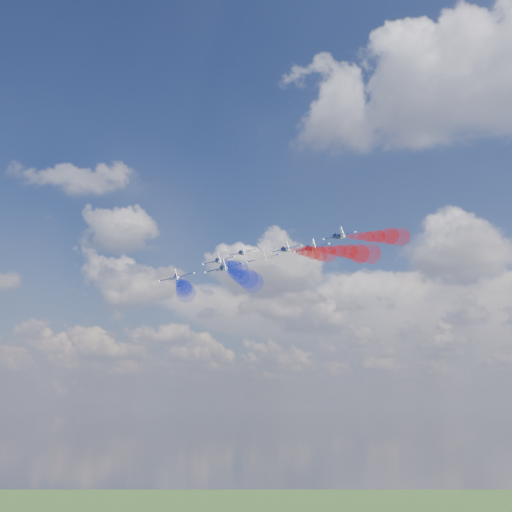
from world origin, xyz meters
The scene contains 16 objects.
jet_lead centered at (-0.85, 17.14, 176.47)m, with size 9.76×12.20×3.25m, color black, non-canonical shape.
trail_lead centered at (15.03, -0.99, 169.85)m, with size 4.07×39.21×4.07m, color white, non-canonical shape.
jet_inner_left centered at (0.17, 2.93, 170.92)m, with size 9.76×12.20×3.25m, color black, non-canonical shape.
trail_inner_left centered at (16.06, -15.19, 164.30)m, with size 4.07×39.21×4.07m, color #1A29E3, non-canonical shape.
jet_inner_right centered at (16.25, 13.99, 174.61)m, with size 9.76×12.20×3.25m, color black, non-canonical shape.
trail_inner_right centered at (32.13, -4.13, 167.98)m, with size 4.07×39.21×4.07m, color red, non-canonical shape.
jet_outer_left centered at (-1.11, -14.32, 163.07)m, with size 9.76×12.20×3.25m, color black, non-canonical shape.
trail_outer_left centered at (14.77, -32.45, 156.45)m, with size 4.07×39.21×4.07m, color #1A29E3, non-canonical shape.
jet_center_third centered at (15.83, 1.65, 169.31)m, with size 9.76×12.20×3.25m, color black, non-canonical shape.
trail_center_third centered at (31.72, -16.47, 162.68)m, with size 4.07×39.21×4.07m, color white, non-canonical shape.
jet_outer_right centered at (33.22, 13.93, 176.19)m, with size 9.76×12.20×3.25m, color black, non-canonical shape.
trail_outer_right centered at (49.11, -4.20, 169.56)m, with size 4.07×39.21×4.07m, color red, non-canonical shape.
jet_rear_left centered at (16.50, -18.21, 162.77)m, with size 9.76×12.20×3.25m, color black, non-canonical shape.
trail_rear_left centered at (32.39, -36.33, 156.14)m, with size 4.07×39.21×4.07m, color #1A29E3, non-canonical shape.
jet_rear_right centered at (32.41, -2.16, 169.22)m, with size 9.76×12.20×3.25m, color black, non-canonical shape.
trail_rear_right centered at (48.30, -20.28, 162.59)m, with size 4.07×39.21×4.07m, color red, non-canonical shape.
Camera 1 is at (100.46, -140.86, 129.85)m, focal length 43.57 mm.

